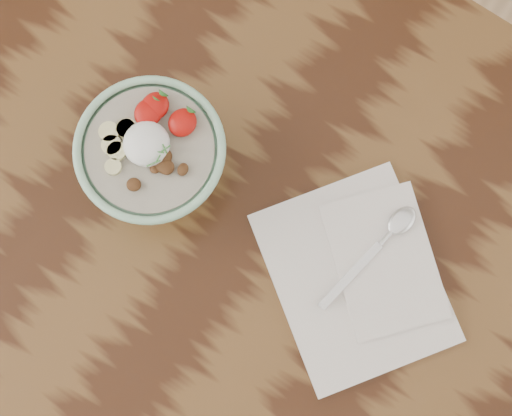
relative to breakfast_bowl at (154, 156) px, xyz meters
The scene contains 4 objects.
table 20.24cm from the breakfast_bowl, 14.53° to the right, with size 160.00×90.00×75.00cm.
breakfast_bowl is the anchor object (origin of this frame).
napkin 28.99cm from the breakfast_bowl, ahead, with size 30.49×29.33×1.46cm.
spoon 30.05cm from the breakfast_bowl, 16.96° to the left, with size 4.63×16.78×0.87cm.
Camera 1 is at (8.63, -6.63, 163.17)cm, focal length 50.00 mm.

